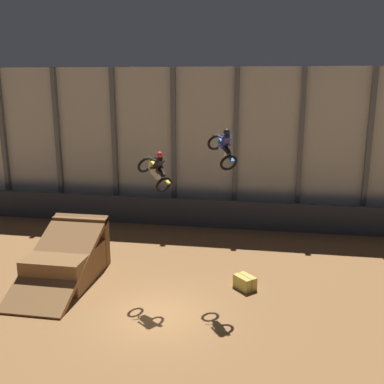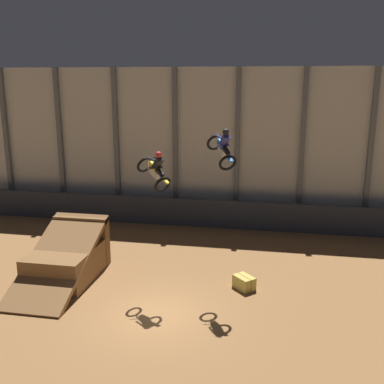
# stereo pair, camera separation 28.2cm
# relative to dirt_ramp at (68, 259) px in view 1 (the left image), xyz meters

# --- Properties ---
(ground_plane) EXTENTS (60.00, 60.00, 0.00)m
(ground_plane) POSITION_rel_dirt_ramp_xyz_m (4.80, -2.68, -0.85)
(ground_plane) COLOR olive
(arena_back_wall) EXTENTS (32.00, 0.40, 9.40)m
(arena_back_wall) POSITION_rel_dirt_ramp_xyz_m (4.80, 9.41, 3.86)
(arena_back_wall) COLOR beige
(arena_back_wall) RESTS_ON ground_plane
(lower_barrier) EXTENTS (31.36, 0.20, 1.70)m
(lower_barrier) POSITION_rel_dirt_ramp_xyz_m (4.80, 8.03, 0.00)
(lower_barrier) COLOR #2D333D
(lower_barrier) RESTS_ON ground_plane
(dirt_ramp) EXTENTS (2.64, 5.48, 2.52)m
(dirt_ramp) POSITION_rel_dirt_ramp_xyz_m (0.00, 0.00, 0.00)
(dirt_ramp) COLOR brown
(dirt_ramp) RESTS_ON ground_plane
(rider_bike_left_air) EXTENTS (1.75, 1.65, 1.69)m
(rider_bike_left_air) POSITION_rel_dirt_ramp_xyz_m (4.25, -0.48, 4.30)
(rider_bike_left_air) COLOR black
(rider_bike_right_air) EXTENTS (1.49, 1.81, 1.69)m
(rider_bike_right_air) POSITION_rel_dirt_ramp_xyz_m (6.90, -0.02, 5.20)
(rider_bike_right_air) COLOR black
(hay_bale_trackside) EXTENTS (1.06, 1.06, 0.57)m
(hay_bale_trackside) POSITION_rel_dirt_ramp_xyz_m (7.90, 0.13, -0.57)
(hay_bale_trackside) COLOR #CCB751
(hay_bale_trackside) RESTS_ON ground_plane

